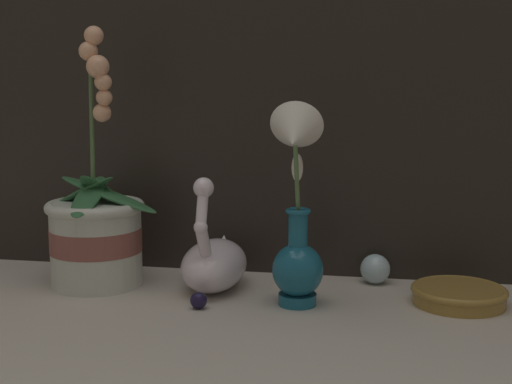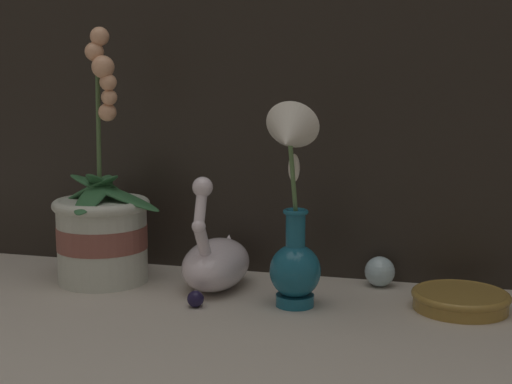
{
  "view_description": "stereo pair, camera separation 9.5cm",
  "coord_description": "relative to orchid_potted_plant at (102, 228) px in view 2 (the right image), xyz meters",
  "views": [
    {
      "loc": [
        0.2,
        -1.0,
        0.36
      ],
      "look_at": [
        -0.02,
        0.15,
        0.18
      ],
      "focal_mm": 50.0,
      "sensor_mm": 36.0,
      "label": 1
    },
    {
      "loc": [
        0.29,
        -0.98,
        0.36
      ],
      "look_at": [
        -0.02,
        0.15,
        0.18
      ],
      "focal_mm": 50.0,
      "sensor_mm": 36.0,
      "label": 2
    }
  ],
  "objects": [
    {
      "name": "glass_bauble",
      "position": [
        0.21,
        -0.1,
        -0.08
      ],
      "size": [
        0.03,
        0.03,
        0.03
      ],
      "color": "#191433",
      "rests_on": "ground_plane"
    },
    {
      "name": "blue_vase",
      "position": [
        0.37,
        -0.07,
        0.04
      ],
      "size": [
        0.08,
        0.14,
        0.33
      ],
      "color": "#195B75",
      "rests_on": "ground_plane"
    },
    {
      "name": "ground_plane",
      "position": [
        0.31,
        -0.16,
        -0.1
      ],
      "size": [
        2.8,
        2.8,
        0.0
      ],
      "primitive_type": "plane",
      "color": "#BCB2A3"
    },
    {
      "name": "amber_dish",
      "position": [
        0.62,
        0.0,
        -0.08
      ],
      "size": [
        0.15,
        0.15,
        0.03
      ],
      "color": "olive",
      "rests_on": "ground_plane"
    },
    {
      "name": "orchid_potted_plant",
      "position": [
        0.0,
        0.0,
        0.0
      ],
      "size": [
        0.23,
        0.2,
        0.45
      ],
      "color": "beige",
      "rests_on": "ground_plane"
    },
    {
      "name": "glass_sphere",
      "position": [
        0.49,
        0.1,
        -0.07
      ],
      "size": [
        0.05,
        0.05,
        0.05
      ],
      "color": "silver",
      "rests_on": "ground_plane"
    },
    {
      "name": "swan_figurine",
      "position": [
        0.21,
        0.01,
        -0.05
      ],
      "size": [
        0.11,
        0.2,
        0.21
      ],
      "color": "white",
      "rests_on": "ground_plane"
    }
  ]
}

